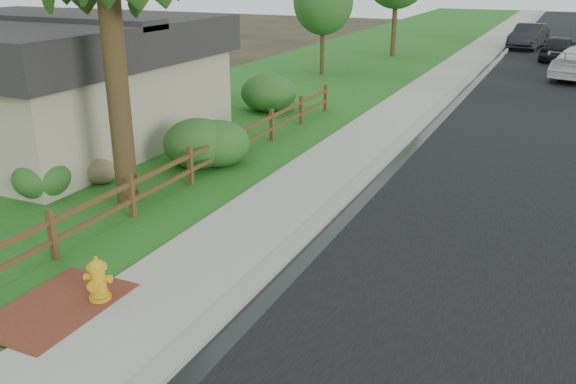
% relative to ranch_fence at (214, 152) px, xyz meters
% --- Properties ---
extents(ground, '(120.00, 120.00, 0.00)m').
position_rel_ranch_fence_xyz_m(ground, '(3.60, -6.40, -0.62)').
color(ground, '#31281A').
extents(road, '(8.00, 90.00, 0.02)m').
position_rel_ranch_fence_xyz_m(road, '(8.20, 28.60, -0.61)').
color(road, black).
rests_on(road, ground).
extents(curb, '(0.40, 90.00, 0.12)m').
position_rel_ranch_fence_xyz_m(curb, '(4.00, 28.60, -0.56)').
color(curb, gray).
rests_on(curb, ground).
extents(wet_gutter, '(0.50, 90.00, 0.00)m').
position_rel_ranch_fence_xyz_m(wet_gutter, '(4.35, 28.60, -0.60)').
color(wet_gutter, black).
rests_on(wet_gutter, road).
extents(sidewalk, '(2.20, 90.00, 0.10)m').
position_rel_ranch_fence_xyz_m(sidewalk, '(2.70, 28.60, -0.57)').
color(sidewalk, '#A8A493').
rests_on(sidewalk, ground).
extents(grass_strip, '(1.60, 90.00, 0.06)m').
position_rel_ranch_fence_xyz_m(grass_strip, '(0.80, 28.60, -0.59)').
color(grass_strip, '#1B5A19').
rests_on(grass_strip, ground).
extents(lawn_near, '(9.00, 90.00, 0.04)m').
position_rel_ranch_fence_xyz_m(lawn_near, '(-4.40, 28.60, -0.60)').
color(lawn_near, '#1B5A19').
rests_on(lawn_near, ground).
extents(brick_patch, '(1.60, 2.40, 0.11)m').
position_rel_ranch_fence_xyz_m(brick_patch, '(1.40, -7.40, -0.56)').
color(brick_patch, brown).
rests_on(brick_patch, ground).
extents(ranch_fence, '(0.12, 16.92, 1.10)m').
position_rel_ranch_fence_xyz_m(ranch_fence, '(0.00, 0.00, 0.00)').
color(ranch_fence, '#462617').
rests_on(ranch_fence, ground).
extents(house, '(10.60, 9.60, 4.05)m').
position_rel_ranch_fence_xyz_m(house, '(-7.40, 0.60, 1.46)').
color(house, tan).
rests_on(house, ground).
extents(fire_hydrant, '(0.53, 0.43, 0.80)m').
position_rel_ranch_fence_xyz_m(fire_hydrant, '(1.90, -6.90, -0.15)').
color(fire_hydrant, gold).
rests_on(fire_hydrant, sidewalk).
extents(dark_car_mid, '(2.08, 4.65, 1.55)m').
position_rel_ranch_fence_xyz_m(dark_car_mid, '(7.72, 27.44, 0.18)').
color(dark_car_mid, black).
rests_on(dark_car_mid, road).
extents(dark_car_far, '(2.54, 5.29, 1.67)m').
position_rel_ranch_fence_xyz_m(dark_car_far, '(5.60, 32.87, 0.24)').
color(dark_car_far, black).
rests_on(dark_car_far, road).
extents(boulder, '(1.11, 0.89, 0.68)m').
position_rel_ranch_fence_xyz_m(boulder, '(-2.35, -2.02, -0.28)').
color(boulder, brown).
rests_on(boulder, ground).
extents(shrub_a, '(1.68, 1.68, 1.05)m').
position_rel_ranch_fence_xyz_m(shrub_a, '(-2.90, -3.44, -0.09)').
color(shrub_a, '#224E1C').
rests_on(shrub_a, ground).
extents(shrub_b, '(2.42, 2.42, 1.32)m').
position_rel_ranch_fence_xyz_m(shrub_b, '(-0.30, 0.66, 0.04)').
color(shrub_b, '#224E1C').
rests_on(shrub_b, ground).
extents(shrub_c, '(2.14, 2.14, 1.42)m').
position_rel_ranch_fence_xyz_m(shrub_c, '(-0.72, 0.29, 0.09)').
color(shrub_c, '#224E1C').
rests_on(shrub_c, ground).
extents(shrub_d, '(2.22, 2.22, 1.51)m').
position_rel_ranch_fence_xyz_m(shrub_d, '(-2.09, 7.57, 0.14)').
color(shrub_d, '#224E1C').
rests_on(shrub_d, ground).
extents(tree_near_left, '(3.08, 3.08, 5.47)m').
position_rel_ranch_fence_xyz_m(tree_near_left, '(-3.40, 16.51, 3.14)').
color(tree_near_left, '#3D2A19').
rests_on(tree_near_left, ground).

